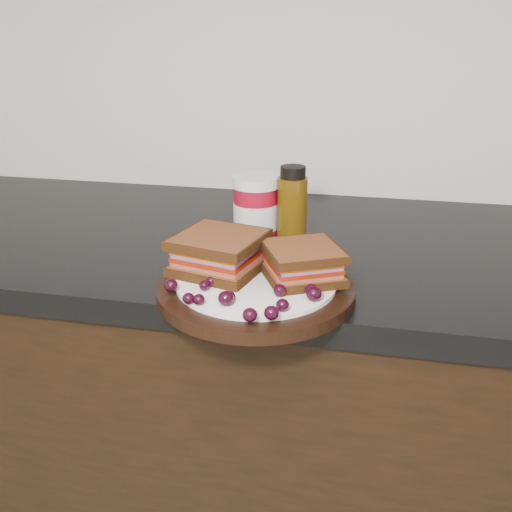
{
  "coord_description": "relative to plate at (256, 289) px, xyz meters",
  "views": [
    {
      "loc": [
        0.25,
        0.74,
        1.26
      ],
      "look_at": [
        0.09,
        1.46,
        0.96
      ],
      "focal_mm": 40.0,
      "sensor_mm": 36.0,
      "label": 1
    }
  ],
  "objects": [
    {
      "name": "grape_17",
      "position": [
        -0.06,
        0.03,
        0.02
      ],
      "size": [
        0.02,
        0.02,
        0.02
      ],
      "primitive_type": "ellipsoid",
      "color": "black",
      "rests_on": "plate"
    },
    {
      "name": "grape_5",
      "position": [
        -0.02,
        -0.07,
        0.02
      ],
      "size": [
        0.02,
        0.02,
        0.01
      ],
      "primitive_type": "ellipsoid",
      "color": "black",
      "rests_on": "plate"
    },
    {
      "name": "grape_12",
      "position": [
        0.08,
        -0.01,
        0.02
      ],
      "size": [
        0.02,
        0.02,
        0.02
      ],
      "primitive_type": "ellipsoid",
      "color": "black",
      "rests_on": "plate"
    },
    {
      "name": "grape_22",
      "position": [
        -0.05,
        0.01,
        0.02
      ],
      "size": [
        0.02,
        0.02,
        0.02
      ],
      "primitive_type": "ellipsoid",
      "color": "black",
      "rests_on": "plate"
    },
    {
      "name": "grape_14",
      "position": [
        0.08,
        0.03,
        0.02
      ],
      "size": [
        0.02,
        0.02,
        0.02
      ],
      "primitive_type": "ellipsoid",
      "color": "black",
      "rests_on": "plate"
    },
    {
      "name": "oil_bottle",
      "position": [
        0.02,
        0.2,
        0.06
      ],
      "size": [
        0.07,
        0.07,
        0.14
      ],
      "primitive_type": "cylinder",
      "rotation": [
        0.0,
        0.0,
        -0.41
      ],
      "color": "#493207",
      "rests_on": "countertop"
    },
    {
      "name": "grape_11",
      "position": [
        0.08,
        -0.04,
        0.02
      ],
      "size": [
        0.02,
        0.02,
        0.02
      ],
      "primitive_type": "ellipsoid",
      "color": "black",
      "rests_on": "plate"
    },
    {
      "name": "condiment_jar",
      "position": [
        -0.04,
        0.21,
        0.05
      ],
      "size": [
        0.09,
        0.09,
        0.12
      ],
      "primitive_type": "cylinder",
      "rotation": [
        0.0,
        0.0,
        0.12
      ],
      "color": "maroon",
      "rests_on": "countertop"
    },
    {
      "name": "grape_23",
      "position": [
        -0.1,
        0.01,
        0.02
      ],
      "size": [
        0.02,
        0.02,
        0.02
      ],
      "primitive_type": "ellipsoid",
      "color": "black",
      "rests_on": "plate"
    },
    {
      "name": "countertop",
      "position": [
        -0.09,
        0.24,
        -0.03
      ],
      "size": [
        3.98,
        0.6,
        0.04
      ],
      "primitive_type": "cube",
      "color": "black",
      "rests_on": "base_cabinets"
    },
    {
      "name": "grape_3",
      "position": [
        -0.06,
        -0.09,
        0.02
      ],
      "size": [
        0.02,
        0.02,
        0.01
      ],
      "primitive_type": "ellipsoid",
      "color": "black",
      "rests_on": "plate"
    },
    {
      "name": "plate",
      "position": [
        0.0,
        0.0,
        0.0
      ],
      "size": [
        0.28,
        0.28,
        0.02
      ],
      "primitive_type": "cylinder",
      "color": "black",
      "rests_on": "countertop"
    },
    {
      "name": "grape_4",
      "position": [
        -0.02,
        -0.08,
        0.02
      ],
      "size": [
        0.02,
        0.02,
        0.02
      ],
      "primitive_type": "ellipsoid",
      "color": "black",
      "rests_on": "plate"
    },
    {
      "name": "grape_20",
      "position": [
        -0.06,
        -0.03,
        0.02
      ],
      "size": [
        0.02,
        0.02,
        0.01
      ],
      "primitive_type": "ellipsoid",
      "color": "black",
      "rests_on": "plate"
    },
    {
      "name": "grape_13",
      "position": [
        0.1,
        0.02,
        0.02
      ],
      "size": [
        0.02,
        0.02,
        0.02
      ],
      "primitive_type": "ellipsoid",
      "color": "black",
      "rests_on": "plate"
    },
    {
      "name": "grape_16",
      "position": [
        -0.06,
        0.06,
        0.02
      ],
      "size": [
        0.02,
        0.02,
        0.02
      ],
      "primitive_type": "ellipsoid",
      "color": "black",
      "rests_on": "plate"
    },
    {
      "name": "sandwich_left",
      "position": [
        -0.06,
        0.02,
        0.04
      ],
      "size": [
        0.14,
        0.14,
        0.05
      ],
      "primitive_type": null,
      "rotation": [
        0.0,
        0.0,
        -0.23
      ],
      "color": "brown",
      "rests_on": "plate"
    },
    {
      "name": "base_cabinets",
      "position": [
        -0.09,
        0.24,
        -0.48
      ],
      "size": [
        3.96,
        0.58,
        0.86
      ],
      "primitive_type": "cube",
      "color": "black",
      "rests_on": "ground_plane"
    },
    {
      "name": "grape_15",
      "position": [
        0.05,
        0.03,
        0.02
      ],
      "size": [
        0.02,
        0.02,
        0.02
      ],
      "primitive_type": "ellipsoid",
      "color": "black",
      "rests_on": "plate"
    },
    {
      "name": "grape_2",
      "position": [
        -0.07,
        -0.09,
        0.02
      ],
      "size": [
        0.02,
        0.02,
        0.01
      ],
      "primitive_type": "ellipsoid",
      "color": "black",
      "rests_on": "plate"
    },
    {
      "name": "grape_7",
      "position": [
        0.04,
        -0.11,
        0.02
      ],
      "size": [
        0.02,
        0.02,
        0.02
      ],
      "primitive_type": "ellipsoid",
      "color": "black",
      "rests_on": "plate"
    },
    {
      "name": "grape_21",
      "position": [
        -0.05,
        0.02,
        0.02
      ],
      "size": [
        0.02,
        0.02,
        0.01
      ],
      "primitive_type": "ellipsoid",
      "color": "black",
      "rests_on": "plate"
    },
    {
      "name": "grape_19",
      "position": [
        -0.09,
        0.01,
        0.02
      ],
      "size": [
        0.02,
        0.02,
        0.02
      ],
      "primitive_type": "ellipsoid",
      "color": "black",
      "rests_on": "plate"
    },
    {
      "name": "sandwich_right",
      "position": [
        0.06,
        0.02,
        0.04
      ],
      "size": [
        0.14,
        0.14,
        0.05
      ],
      "primitive_type": null,
      "rotation": [
        0.0,
        0.0,
        0.46
      ],
      "color": "brown",
      "rests_on": "plate"
    },
    {
      "name": "grape_6",
      "position": [
        0.02,
        -0.12,
        0.02
      ],
      "size": [
        0.02,
        0.02,
        0.02
      ],
      "primitive_type": "ellipsoid",
      "color": "black",
      "rests_on": "plate"
    },
    {
      "name": "grape_18",
      "position": [
        -0.09,
        0.01,
        0.02
      ],
      "size": [
        0.02,
        0.02,
        0.02
      ],
      "primitive_type": "ellipsoid",
      "color": "black",
      "rests_on": "plate"
    },
    {
      "name": "grape_10",
      "position": [
        0.09,
        -0.05,
        0.02
      ],
      "size": [
        0.02,
        0.02,
        0.02
      ],
      "primitive_type": "ellipsoid",
      "color": "black",
      "rests_on": "plate"
    },
    {
      "name": "grape_0",
      "position": [
        -0.1,
        -0.06,
        0.02
      ],
      "size": [
        0.02,
        0.02,
        0.02
      ],
      "primitive_type": "ellipsoid",
      "color": "black",
      "rests_on": "plate"
    },
    {
      "name": "grape_9",
      "position": [
        0.04,
        -0.04,
        0.02
      ],
      "size": [
        0.02,
        0.02,
        0.02
      ],
      "primitive_type": "ellipsoid",
      "color": "black",
      "rests_on": "plate"
    },
    {
      "name": "grape_1",
      "position": [
        -0.06,
        -0.05,
        0.02
      ],
      "size": [
        0.01,
        0.01,
        0.01
      ],
      "primitive_type": "ellipsoid",
      "color": "black",
      "rests_on": "plate"
    },
    {
      "name": "grape_8",
      "position": [
        0.05,
        -0.08,
        0.02
      ],
      "size": [
        0.02,
        0.02,
        0.02
      ],
      "primitive_type": "ellipsoid",
      "color": "black",
      "rests_on": "plate"
    }
  ]
}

